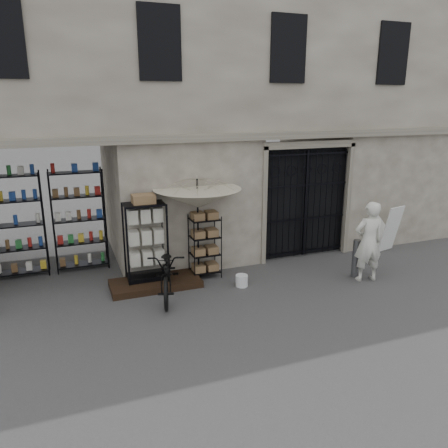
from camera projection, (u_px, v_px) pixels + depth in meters
name	position (u px, v px, depth m)	size (l,w,h in m)	color
ground	(282.00, 298.00, 9.30)	(80.00, 80.00, 0.00)	black
main_building	(218.00, 83.00, 11.68)	(14.00, 4.00, 9.00)	#AAA190
shop_recess	(50.00, 218.00, 9.88)	(3.00, 1.70, 3.00)	black
shop_shelving	(49.00, 223.00, 10.38)	(2.70, 0.50, 2.50)	black
iron_gate	(302.00, 201.00, 11.54)	(2.50, 0.21, 3.00)	black
step_platform	(156.00, 283.00, 9.85)	(2.00, 0.90, 0.15)	black
display_cabinet	(146.00, 245.00, 9.74)	(0.88, 0.55, 1.90)	black
wire_rack	(205.00, 247.00, 10.26)	(0.66, 0.47, 1.50)	black
market_umbrella	(197.00, 193.00, 9.85)	(2.05, 2.08, 2.84)	black
white_bucket	(242.00, 281.00, 9.86)	(0.28, 0.28, 0.27)	silver
bicycle	(168.00, 295.00, 9.42)	(0.72, 1.09, 2.08)	black
steel_bollard	(356.00, 258.00, 10.31)	(0.17, 0.17, 0.92)	#5B5C5F
shopkeeper	(365.00, 280.00, 10.25)	(0.69, 1.88, 0.45)	silver
easel_sign	(385.00, 227.00, 12.11)	(0.76, 0.83, 1.29)	silver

